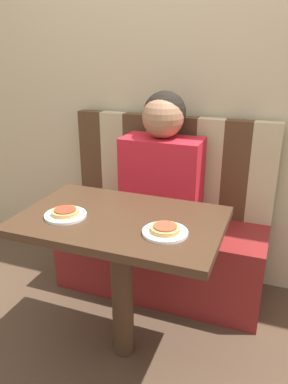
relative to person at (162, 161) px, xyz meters
name	(u,v)px	position (x,y,z in m)	size (l,w,h in m)	color
ground_plane	(124,350)	(0.00, -0.56, -0.81)	(12.00, 12.00, 0.00)	#4C3828
wall_back	(179,63)	(0.00, 0.28, 0.49)	(7.00, 0.05, 2.60)	#C6B28E
booth_seat	(160,255)	(0.00, 0.00, -0.58)	(1.20, 0.45, 0.45)	maroon
booth_backrest	(172,164)	(0.00, 0.18, -0.07)	(1.20, 0.08, 0.57)	#4C331E
dining_table	(121,243)	(0.00, -0.56, -0.21)	(0.86, 0.56, 0.72)	#422B1C
person	(162,161)	(0.00, 0.00, 0.00)	(0.43, 0.25, 0.73)	red
plate_left	(66,215)	(-0.22, -0.64, -0.09)	(0.18, 0.18, 0.01)	white
plate_right	(165,232)	(0.22, -0.64, -0.09)	(0.18, 0.18, 0.01)	white
pizza_left	(65,212)	(-0.22, -0.64, -0.07)	(0.12, 0.12, 0.02)	tan
pizza_right	(165,228)	(0.22, -0.64, -0.07)	(0.12, 0.12, 0.02)	tan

